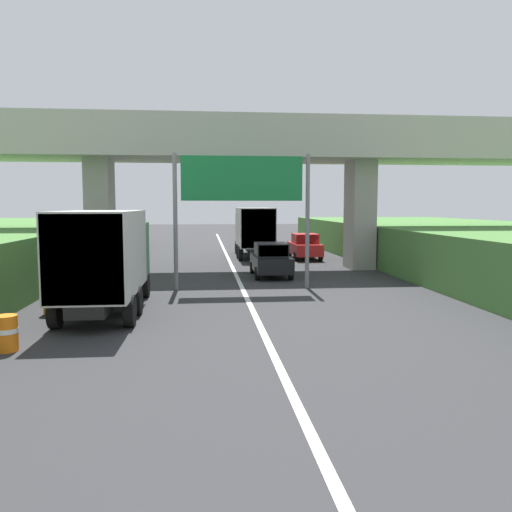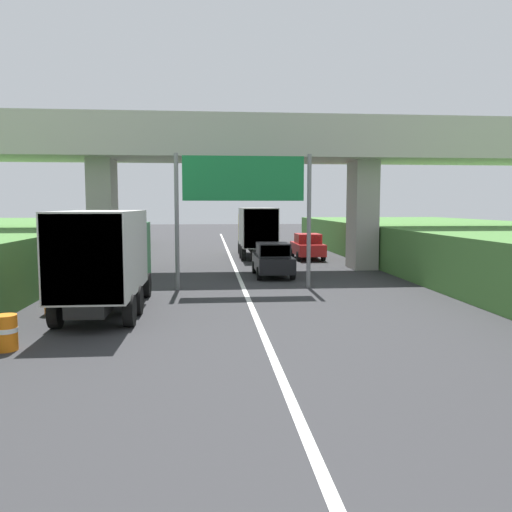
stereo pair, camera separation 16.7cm
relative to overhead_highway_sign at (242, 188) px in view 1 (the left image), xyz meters
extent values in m
cube|color=white|center=(0.00, 1.14, -4.33)|extent=(0.20, 85.14, 0.01)
cube|color=#ADA89E|center=(0.00, 6.79, 2.32)|extent=(40.00, 4.80, 1.10)
cube|color=#ADA89E|center=(0.00, 4.57, 3.42)|extent=(40.00, 0.36, 1.10)
cube|color=#ADA89E|center=(0.00, 9.01, 3.42)|extent=(40.00, 0.36, 1.10)
cube|color=#9F9A91|center=(-7.26, 6.79, -1.28)|extent=(1.30, 2.20, 6.11)
cube|color=#9F9A91|center=(7.26, 6.79, -1.28)|extent=(1.30, 2.20, 6.11)
cylinder|color=slate|center=(-2.85, 0.00, -1.43)|extent=(0.18, 0.18, 5.81)
cylinder|color=slate|center=(2.85, 0.00, -1.43)|extent=(0.18, 0.18, 5.81)
cube|color=#167238|center=(0.00, 0.00, 0.42)|extent=(5.20, 0.12, 1.90)
cube|color=white|center=(0.00, -0.01, 0.42)|extent=(4.89, 0.01, 1.67)
cube|color=black|center=(-4.94, -4.34, -3.67)|extent=(1.10, 7.30, 0.36)
cube|color=#236B38|center=(-4.94, -1.74, -2.44)|extent=(2.10, 2.10, 2.10)
cube|color=#2D3842|center=(-4.94, -0.72, -2.14)|extent=(1.89, 0.06, 0.90)
cube|color=#B7B7B2|center=(-4.94, -5.39, -2.19)|extent=(2.30, 5.20, 2.60)
cube|color=gray|center=(-4.94, -7.97, -2.19)|extent=(2.21, 0.04, 2.50)
cylinder|color=black|center=(-5.91, -1.74, -3.85)|extent=(0.30, 0.96, 0.96)
cylinder|color=black|center=(-3.97, -1.74, -3.85)|extent=(0.30, 0.96, 0.96)
cylinder|color=black|center=(-6.01, -6.82, -3.85)|extent=(0.30, 0.96, 0.96)
cylinder|color=black|center=(-3.87, -6.82, -3.85)|extent=(0.30, 0.96, 0.96)
cylinder|color=black|center=(-6.01, -5.13, -3.85)|extent=(0.30, 0.96, 0.96)
cylinder|color=black|center=(-3.87, -5.13, -3.85)|extent=(0.30, 0.96, 0.96)
cube|color=black|center=(1.82, 14.05, -3.67)|extent=(1.10, 7.30, 0.36)
cube|color=gold|center=(1.82, 16.65, -2.44)|extent=(2.10, 2.10, 2.10)
cube|color=#2D3842|center=(1.82, 17.67, -2.14)|extent=(1.89, 0.06, 0.90)
cube|color=#B7B7B2|center=(1.82, 13.00, -2.19)|extent=(2.30, 5.20, 2.60)
cube|color=gray|center=(1.82, 10.42, -2.19)|extent=(2.21, 0.04, 2.50)
cylinder|color=black|center=(0.85, 16.65, -3.85)|extent=(0.30, 0.96, 0.96)
cylinder|color=black|center=(2.79, 16.65, -3.85)|extent=(0.30, 0.96, 0.96)
cylinder|color=black|center=(0.75, 11.57, -3.85)|extent=(0.30, 0.96, 0.96)
cylinder|color=black|center=(2.89, 11.57, -3.85)|extent=(0.30, 0.96, 0.96)
cylinder|color=black|center=(0.75, 13.26, -3.85)|extent=(0.30, 0.96, 0.96)
cylinder|color=black|center=(2.89, 13.26, -3.85)|extent=(0.30, 0.96, 0.96)
cube|color=black|center=(1.73, 3.78, -3.63)|extent=(1.76, 4.10, 0.76)
cube|color=black|center=(1.73, 3.63, -2.93)|extent=(1.56, 1.90, 0.64)
cube|color=#2D3842|center=(1.73, 2.71, -2.93)|extent=(1.44, 0.06, 0.54)
cylinder|color=black|center=(0.91, 5.05, -4.01)|extent=(0.22, 0.64, 0.64)
cylinder|color=black|center=(2.55, 5.05, -4.01)|extent=(0.22, 0.64, 0.64)
cylinder|color=black|center=(0.91, 2.51, -4.01)|extent=(0.22, 0.64, 0.64)
cylinder|color=black|center=(2.55, 2.51, -4.01)|extent=(0.22, 0.64, 0.64)
cube|color=red|center=(5.12, 12.19, -3.63)|extent=(1.76, 4.10, 0.76)
cube|color=red|center=(5.12, 12.04, -2.93)|extent=(1.56, 1.90, 0.64)
cube|color=#2D3842|center=(5.12, 11.12, -2.93)|extent=(1.44, 0.06, 0.54)
cylinder|color=black|center=(4.30, 13.46, -4.01)|extent=(0.22, 0.64, 0.64)
cylinder|color=black|center=(5.94, 13.46, -4.01)|extent=(0.22, 0.64, 0.64)
cylinder|color=black|center=(4.30, 10.91, -4.01)|extent=(0.22, 0.64, 0.64)
cylinder|color=black|center=(5.94, 10.91, -4.01)|extent=(0.22, 0.64, 0.64)
cylinder|color=orange|center=(-6.56, -9.16, -3.88)|extent=(0.56, 0.56, 0.90)
cylinder|color=white|center=(-6.56, -9.16, -3.81)|extent=(0.57, 0.57, 0.12)
cylinder|color=orange|center=(-6.70, -4.69, -3.88)|extent=(0.56, 0.56, 0.90)
cylinder|color=white|center=(-6.70, -4.69, -3.81)|extent=(0.57, 0.57, 0.12)
camera|label=1|loc=(-1.66, -22.38, -0.73)|focal=36.57mm
camera|label=2|loc=(-1.49, -22.39, -0.73)|focal=36.57mm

